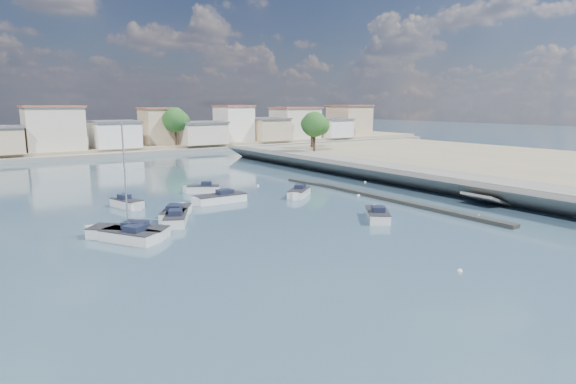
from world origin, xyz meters
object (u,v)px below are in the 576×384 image
(motorboat_e, at_px, (176,218))
(motorboat_h, at_px, (377,215))
(motorboat_a, at_px, (127,236))
(motorboat_g, at_px, (128,204))
(sailboat, at_px, (125,232))
(motorboat_c, at_px, (218,199))
(motorboat_b, at_px, (177,213))
(motorboat_d, at_px, (298,193))
(motorboat_f, at_px, (202,189))

(motorboat_e, bearing_deg, motorboat_h, -29.87)
(motorboat_a, bearing_deg, motorboat_e, 33.28)
(motorboat_g, bearing_deg, sailboat, -107.21)
(motorboat_c, bearing_deg, motorboat_e, -139.46)
(motorboat_b, bearing_deg, motorboat_c, 32.31)
(motorboat_d, xyz_separation_m, sailboat, (-20.37, -5.84, 0.04))
(motorboat_a, distance_m, motorboat_c, 14.97)
(motorboat_c, height_order, sailboat, sailboat)
(motorboat_c, height_order, motorboat_h, same)
(motorboat_h, relative_size, sailboat, 0.51)
(motorboat_b, bearing_deg, sailboat, -143.52)
(sailboat, bearing_deg, motorboat_d, 15.98)
(motorboat_d, relative_size, motorboat_f, 1.03)
(motorboat_e, xyz_separation_m, motorboat_h, (15.20, -8.73, 0.00))
(motorboat_c, distance_m, motorboat_g, 8.82)
(motorboat_b, bearing_deg, motorboat_a, -137.86)
(motorboat_e, bearing_deg, sailboat, -155.47)
(motorboat_b, distance_m, motorboat_e, 2.17)
(motorboat_d, bearing_deg, sailboat, -164.02)
(motorboat_f, xyz_separation_m, motorboat_g, (-9.38, -3.59, 0.00))
(motorboat_g, bearing_deg, motorboat_c, -17.07)
(motorboat_f, bearing_deg, sailboat, -131.71)
(motorboat_h, bearing_deg, motorboat_g, 134.71)
(motorboat_b, distance_m, motorboat_f, 12.07)
(sailboat, bearing_deg, motorboat_h, -17.72)
(motorboat_h, bearing_deg, motorboat_b, 143.26)
(motorboat_b, height_order, motorboat_c, same)
(motorboat_f, height_order, motorboat_h, same)
(motorboat_g, xyz_separation_m, sailboat, (-3.29, -10.62, 0.03))
(motorboat_c, xyz_separation_m, motorboat_h, (8.47, -14.48, -0.00))
(motorboat_b, xyz_separation_m, motorboat_e, (-0.81, -2.01, 0.00))
(motorboat_d, distance_m, motorboat_h, 12.29)
(motorboat_b, relative_size, motorboat_c, 0.86)
(motorboat_b, xyz_separation_m, motorboat_c, (5.92, 3.74, 0.00))
(motorboat_b, xyz_separation_m, sailboat, (-5.80, -4.29, 0.04))
(motorboat_b, height_order, sailboat, sailboat)
(motorboat_f, xyz_separation_m, sailboat, (-12.67, -14.22, 0.04))
(motorboat_c, bearing_deg, sailboat, -145.57)
(motorboat_a, relative_size, sailboat, 0.53)
(motorboat_d, bearing_deg, motorboat_h, -90.86)
(motorboat_a, relative_size, motorboat_e, 1.00)
(motorboat_f, height_order, sailboat, sailboat)
(motorboat_b, bearing_deg, motorboat_h, -36.74)
(motorboat_h, height_order, sailboat, sailboat)
(motorboat_e, xyz_separation_m, sailboat, (-4.99, -2.28, 0.04))
(motorboat_h, bearing_deg, motorboat_d, 89.14)
(motorboat_g, relative_size, sailboat, 0.48)
(motorboat_g, bearing_deg, motorboat_e, -78.47)
(motorboat_d, bearing_deg, motorboat_e, -166.98)
(motorboat_g, distance_m, sailboat, 11.12)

